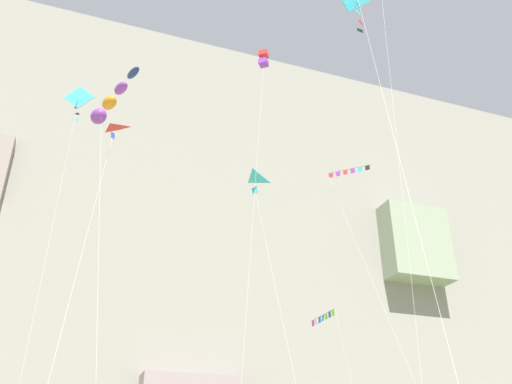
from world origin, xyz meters
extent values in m
cube|color=gray|center=(0.00, 62.69, 28.20)|extent=(180.00, 25.43, 56.40)
cube|color=gray|center=(28.71, 48.56, 29.74)|extent=(8.87, 3.81, 9.93)
cylinder|color=silver|center=(1.88, 13.29, 16.37)|extent=(2.06, 1.15, 32.50)
cylinder|color=black|center=(4.76, 23.07, 22.50)|extent=(2.35, 2.24, 0.02)
cube|color=red|center=(3.78, 24.00, 22.31)|extent=(0.25, 0.24, 0.35)
cube|color=purple|center=(4.17, 23.62, 22.31)|extent=(0.26, 0.25, 0.35)
cube|color=red|center=(4.56, 23.25, 22.31)|extent=(0.25, 0.24, 0.35)
cube|color=purple|center=(4.95, 22.88, 22.31)|extent=(0.27, 0.26, 0.35)
cube|color=#38B2D1|center=(5.34, 22.51, 22.31)|extent=(0.26, 0.25, 0.35)
cube|color=black|center=(5.73, 22.14, 22.31)|extent=(0.26, 0.26, 0.35)
cylinder|color=silver|center=(5.51, 21.33, 11.31)|extent=(3.85, 5.72, 22.38)
cube|color=#38B2D1|center=(-14.40, 28.18, 27.72)|extent=(2.20, 1.40, 2.49)
cylinder|color=black|center=(-14.40, 28.18, 27.72)|extent=(0.23, 0.67, 2.01)
cube|color=#CC3399|center=(-14.45, 28.18, 26.77)|extent=(0.29, 0.15, 0.15)
cube|color=navy|center=(-14.33, 28.18, 26.24)|extent=(0.30, 0.07, 0.15)
cube|color=#38B2D1|center=(-14.35, 28.18, 25.72)|extent=(0.29, 0.14, 0.15)
cylinder|color=silver|center=(-14.58, 27.55, 13.76)|extent=(0.37, 1.29, 27.28)
pyramid|color=red|center=(-12.12, 22.75, 21.90)|extent=(1.69, 1.62, 0.15)
cube|color=blue|center=(-11.82, 23.11, 21.74)|extent=(0.27, 0.32, 0.41)
cylinder|color=silver|center=(-12.75, 20.25, 10.93)|extent=(1.87, 5.75, 21.63)
cube|color=red|center=(-1.47, 23.79, 32.02)|extent=(0.92, 0.92, 0.46)
cube|color=purple|center=(-1.47, 23.79, 31.18)|extent=(0.92, 0.92, 0.46)
cylinder|color=black|center=(-1.17, 23.79, 31.60)|extent=(0.02, 0.02, 1.23)
cylinder|color=black|center=(-1.76, 23.79, 31.60)|extent=(0.02, 0.02, 1.23)
cylinder|color=silver|center=(-2.68, 23.06, 15.54)|extent=(2.44, 1.47, 30.83)
pyramid|color=#38B2D1|center=(-1.86, 26.19, 21.16)|extent=(2.20, 2.10, 0.30)
cube|color=#38B2D1|center=(-1.48, 25.72, 21.01)|extent=(0.37, 0.44, 0.57)
cylinder|color=silver|center=(-0.54, 23.11, 10.56)|extent=(1.89, 5.23, 20.89)
cube|color=teal|center=(-2.70, 8.43, 21.60)|extent=(0.26, 0.20, 0.15)
cube|color=#38B2D1|center=(-2.75, 8.43, 21.08)|extent=(0.28, 0.17, 0.15)
cube|color=red|center=(-2.67, 8.43, 20.55)|extent=(0.27, 0.19, 0.15)
cube|color=black|center=(-2.75, 8.43, 20.03)|extent=(0.30, 0.08, 0.15)
cylinder|color=silver|center=(-3.08, 6.33, 11.17)|extent=(0.77, 4.21, 22.11)
ellipsoid|color=purple|center=(-12.85, 22.34, 22.45)|extent=(1.29, 1.55, 1.01)
ellipsoid|color=orange|center=(-12.37, 20.89, 22.56)|extent=(1.12, 1.48, 0.84)
ellipsoid|color=purple|center=(-11.89, 19.44, 22.68)|extent=(0.96, 1.42, 0.67)
ellipsoid|color=navy|center=(-11.41, 17.99, 22.79)|extent=(0.79, 1.35, 0.51)
cylinder|color=silver|center=(-11.65, 19.67, 11.19)|extent=(2.12, 4.48, 22.13)
cylinder|color=black|center=(9.72, 38.46, 16.19)|extent=(0.13, 4.75, 0.03)
cube|color=#8CCC33|center=(9.77, 36.43, 15.90)|extent=(0.08, 0.48, 0.53)
cube|color=blue|center=(9.76, 37.10, 15.90)|extent=(0.06, 0.48, 0.53)
cube|color=#8CCC33|center=(9.74, 37.78, 15.90)|extent=(0.09, 0.48, 0.53)
cube|color=teal|center=(9.72, 38.46, 15.90)|extent=(0.09, 0.48, 0.53)
cube|color=blue|center=(9.71, 39.14, 15.90)|extent=(0.05, 0.48, 0.53)
cube|color=white|center=(9.69, 39.82, 15.90)|extent=(0.09, 0.48, 0.53)
cube|color=#CC3399|center=(9.68, 40.49, 15.90)|extent=(0.05, 0.48, 0.53)
camera|label=1|loc=(-12.94, -6.72, 2.84)|focal=38.26mm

